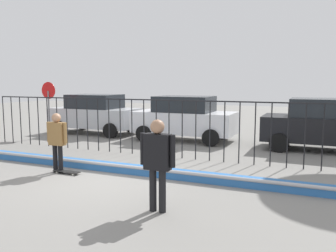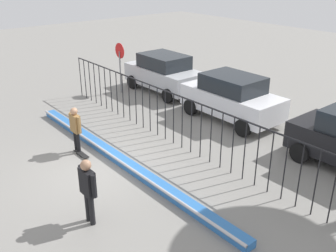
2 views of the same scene
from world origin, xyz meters
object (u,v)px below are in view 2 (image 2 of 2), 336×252
at_px(parked_car_silver, 164,73).
at_px(parked_car_white, 232,97).
at_px(stop_sign, 120,61).
at_px(skateboard, 81,154).
at_px(camera_operator, 88,186).
at_px(skateboarder, 75,126).

relative_size(parked_car_silver, parked_car_white, 1.00).
bearing_deg(stop_sign, parked_car_silver, 54.83).
distance_m(skateboard, camera_operator, 3.94).
height_order(skateboard, parked_car_white, parked_car_white).
bearing_deg(parked_car_silver, skateboarder, -64.25).
relative_size(skateboard, stop_sign, 0.32).
relative_size(skateboard, camera_operator, 0.45).
relative_size(camera_operator, parked_car_white, 0.42).
bearing_deg(stop_sign, parked_car_white, 14.79).
relative_size(skateboarder, parked_car_white, 0.38).
bearing_deg(parked_car_white, parked_car_silver, -178.51).
bearing_deg(stop_sign, skateboard, -44.64).
height_order(skateboarder, parked_car_white, parked_car_white).
bearing_deg(camera_operator, parked_car_white, -21.38).
height_order(parked_car_silver, parked_car_white, same).
bearing_deg(skateboard, camera_operator, -6.01).
distance_m(camera_operator, parked_car_silver, 10.89).
distance_m(skateboarder, skateboard, 0.98).
xyz_separation_m(parked_car_white, stop_sign, (-5.95, -1.57, 0.64)).
xyz_separation_m(skateboard, parked_car_silver, (-3.69, 6.65, 0.91)).
xyz_separation_m(skateboarder, parked_car_silver, (-3.37, 6.61, -0.02)).
xyz_separation_m(skateboarder, stop_sign, (-4.62, 4.84, 0.63)).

